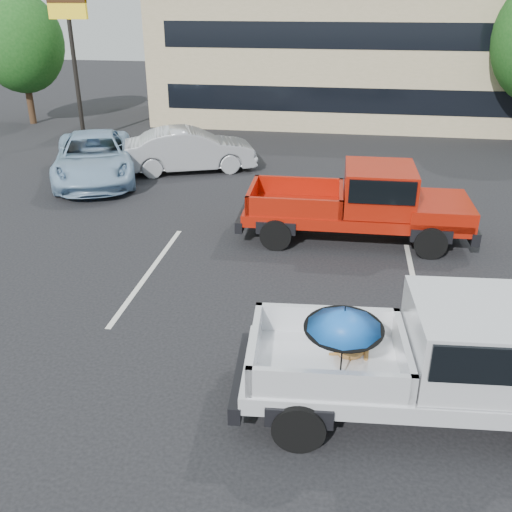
# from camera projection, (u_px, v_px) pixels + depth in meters

# --- Properties ---
(ground) EXTENTS (90.00, 90.00, 0.00)m
(ground) POSITION_uv_depth(u_px,v_px,m) (266.00, 328.00, 10.96)
(ground) COLOR black
(ground) RESTS_ON ground
(stripe_left) EXTENTS (0.12, 5.00, 0.01)m
(stripe_left) POSITION_uv_depth(u_px,v_px,m) (150.00, 272.00, 13.18)
(stripe_left) COLOR silver
(stripe_left) RESTS_ON ground
(stripe_right) EXTENTS (0.12, 5.00, 0.01)m
(stripe_right) POSITION_uv_depth(u_px,v_px,m) (416.00, 291.00, 12.33)
(stripe_right) COLOR silver
(stripe_right) RESTS_ON ground
(motel_building) EXTENTS (20.40, 8.40, 6.30)m
(motel_building) POSITION_uv_depth(u_px,v_px,m) (365.00, 52.00, 28.15)
(motel_building) COLOR tan
(motel_building) RESTS_ON ground
(motel_sign) EXTENTS (1.60, 0.22, 6.00)m
(motel_sign) POSITION_uv_depth(u_px,v_px,m) (70.00, 26.00, 22.96)
(motel_sign) COLOR black
(motel_sign) RESTS_ON ground
(tree_left) EXTENTS (3.96, 3.96, 6.02)m
(tree_left) POSITION_uv_depth(u_px,v_px,m) (21.00, 43.00, 26.60)
(tree_left) COLOR #332114
(tree_left) RESTS_ON ground
(tree_back) EXTENTS (4.68, 4.68, 7.11)m
(tree_back) POSITION_uv_depth(u_px,v_px,m) (444.00, 23.00, 29.78)
(tree_back) COLOR #332114
(tree_back) RESTS_ON ground
(silver_pickup) EXTENTS (5.81, 2.42, 2.06)m
(silver_pickup) POSITION_uv_depth(u_px,v_px,m) (450.00, 356.00, 8.32)
(silver_pickup) COLOR black
(silver_pickup) RESTS_ON ground
(red_pickup) EXTENTS (5.96, 2.29, 1.95)m
(red_pickup) POSITION_uv_depth(u_px,v_px,m) (371.00, 200.00, 14.49)
(red_pickup) COLOR black
(red_pickup) RESTS_ON ground
(silver_sedan) EXTENTS (4.90, 3.12, 1.52)m
(silver_sedan) POSITION_uv_depth(u_px,v_px,m) (190.00, 150.00, 20.37)
(silver_sedan) COLOR #ABAEB3
(silver_sedan) RESTS_ON ground
(blue_suv) EXTENTS (4.45, 6.10, 1.54)m
(blue_suv) POSITION_uv_depth(u_px,v_px,m) (94.00, 157.00, 19.40)
(blue_suv) COLOR #85A8C7
(blue_suv) RESTS_ON ground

